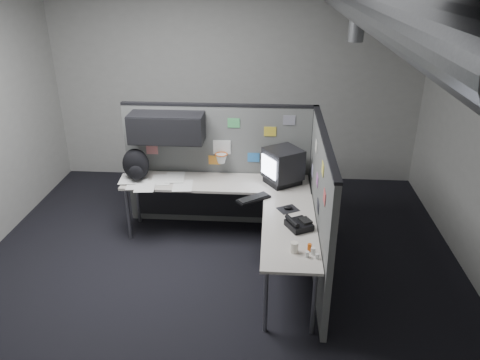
# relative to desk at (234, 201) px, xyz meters

# --- Properties ---
(room) EXTENTS (5.62, 5.62, 3.22)m
(room) POSITION_rel_desk_xyz_m (0.41, -0.70, 1.48)
(room) COLOR black
(room) RESTS_ON ground
(partition_back) EXTENTS (2.44, 0.42, 1.63)m
(partition_back) POSITION_rel_desk_xyz_m (-0.40, 0.53, 0.38)
(partition_back) COLOR #5B5D5B
(partition_back) RESTS_ON ground
(partition_right) EXTENTS (0.07, 2.23, 1.63)m
(partition_right) POSITION_rel_desk_xyz_m (0.95, -0.49, 0.21)
(partition_right) COLOR #5B5D5B
(partition_right) RESTS_ON ground
(desk) EXTENTS (2.31, 2.11, 0.73)m
(desk) POSITION_rel_desk_xyz_m (0.00, 0.00, 0.00)
(desk) COLOR beige
(desk) RESTS_ON ground
(monitor) EXTENTS (0.54, 0.54, 0.44)m
(monitor) POSITION_rel_desk_xyz_m (0.57, 0.29, 0.35)
(monitor) COLOR black
(monitor) RESTS_ON desk
(keyboard) EXTENTS (0.40, 0.36, 0.04)m
(keyboard) POSITION_rel_desk_xyz_m (0.24, -0.18, 0.13)
(keyboard) COLOR black
(keyboard) RESTS_ON desk
(mouse) EXTENTS (0.27, 0.25, 0.05)m
(mouse) POSITION_rel_desk_xyz_m (0.63, -0.39, 0.13)
(mouse) COLOR black
(mouse) RESTS_ON desk
(phone) EXTENTS (0.31, 0.32, 0.11)m
(phone) POSITION_rel_desk_xyz_m (0.72, -0.78, 0.16)
(phone) COLOR black
(phone) RESTS_ON desk
(bottles) EXTENTS (0.13, 0.15, 0.08)m
(bottles) POSITION_rel_desk_xyz_m (0.82, -1.26, 0.15)
(bottles) COLOR silver
(bottles) RESTS_ON desk
(cup) EXTENTS (0.08, 0.08, 0.10)m
(cup) POSITION_rel_desk_xyz_m (0.66, -1.23, 0.17)
(cup) COLOR white
(cup) RESTS_ON desk
(papers) EXTENTS (0.95, 0.65, 0.02)m
(papers) POSITION_rel_desk_xyz_m (-0.99, 0.20, 0.13)
(papers) COLOR white
(papers) RESTS_ON desk
(backpack) EXTENTS (0.35, 0.33, 0.40)m
(backpack) POSITION_rel_desk_xyz_m (-1.23, 0.27, 0.31)
(backpack) COLOR black
(backpack) RESTS_ON desk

